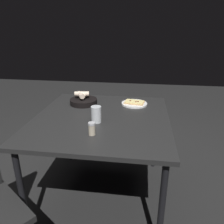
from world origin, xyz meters
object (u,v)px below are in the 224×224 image
dining_table (102,124)px  bread_basket (83,100)px  pepper_shaker (92,129)px  pizza_plate (134,103)px  beer_glass (96,115)px

dining_table → bread_basket: bearing=38.4°
bread_basket → pepper_shaker: bread_basket is taller
pepper_shaker → dining_table: bearing=-1.5°
dining_table → pizza_plate: bearing=-36.3°
bread_basket → beer_glass: beer_glass is taller
dining_table → pepper_shaker: pepper_shaker is taller
beer_glass → bread_basket: bearing=27.5°
bread_basket → beer_glass: 0.42m
pizza_plate → pepper_shaker: 0.67m
dining_table → pepper_shaker: (-0.30, 0.01, 0.10)m
bread_basket → pepper_shaker: bearing=-160.2°
pizza_plate → bread_basket: (-0.05, 0.45, 0.02)m
dining_table → pepper_shaker: size_ratio=12.92×
pizza_plate → beer_glass: (-0.42, 0.26, 0.04)m
pizza_plate → beer_glass: size_ratio=1.91×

